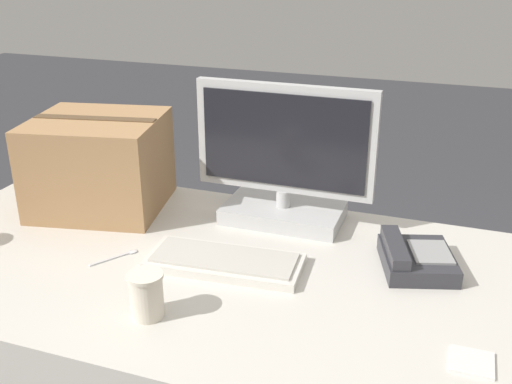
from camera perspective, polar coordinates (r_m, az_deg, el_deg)
office_desk at (r=1.79m, az=-3.11°, el=-17.58°), size 1.80×0.90×0.76m
monitor at (r=1.75m, az=2.68°, el=2.29°), size 0.53×0.20×0.41m
keyboard at (r=1.56m, az=-3.04°, el=-6.63°), size 0.41×0.20×0.03m
desk_phone at (r=1.60m, az=14.87°, el=-6.10°), size 0.23×0.25×0.07m
paper_cup_right at (r=1.37m, az=-10.39°, el=-9.62°), size 0.08×0.08×0.11m
spoon at (r=1.65m, az=-12.79°, el=-5.93°), size 0.09×0.12×0.00m
cardboard_box at (r=1.92m, az=-14.68°, el=2.66°), size 0.44×0.42×0.29m
sticky_note_pad at (r=1.31m, az=19.88°, el=-14.98°), size 0.09×0.09×0.01m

